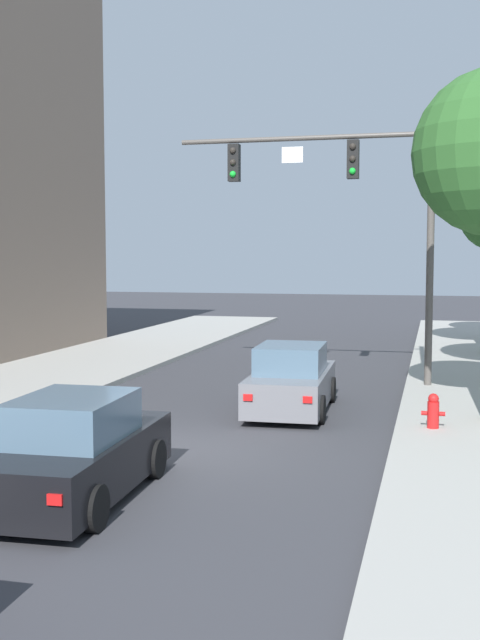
{
  "coord_description": "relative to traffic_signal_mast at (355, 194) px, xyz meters",
  "views": [
    {
      "loc": [
        4.77,
        -13.78,
        3.7
      ],
      "look_at": [
        -0.22,
        6.07,
        2.0
      ],
      "focal_mm": 43.87,
      "sensor_mm": 36.0,
      "label": 1
    }
  ],
  "objects": [
    {
      "name": "ground_plane",
      "position": [
        -2.56,
        -8.06,
        -5.37
      ],
      "size": [
        120.0,
        120.0,
        0.0
      ],
      "primitive_type": "plane",
      "color": "#38383D"
    },
    {
      "name": "fire_hydrant",
      "position": [
        2.21,
        -5.5,
        -4.86
      ],
      "size": [
        0.48,
        0.24,
        0.72
      ],
      "color": "red",
      "rests_on": "sidewalk_right"
    },
    {
      "name": "car_lead_grey",
      "position": [
        -1.07,
        -3.77,
        -4.65
      ],
      "size": [
        1.96,
        4.3,
        1.6
      ],
      "color": "slate",
      "rests_on": "ground"
    },
    {
      "name": "car_following_black",
      "position": [
        -3.03,
        -11.18,
        -4.65
      ],
      "size": [
        1.96,
        4.3,
        1.6
      ],
      "color": "black",
      "rests_on": "ground"
    },
    {
      "name": "traffic_signal_mast",
      "position": [
        0.0,
        0.0,
        0.0
      ],
      "size": [
        7.14,
        0.38,
        7.5
      ],
      "color": "#514C47",
      "rests_on": "sidewalk_right"
    }
  ]
}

